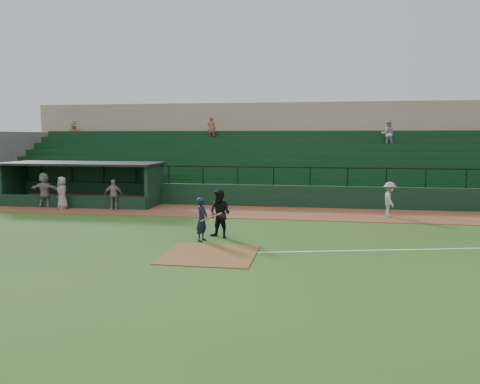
# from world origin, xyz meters

# --- Properties ---
(ground) EXTENTS (90.00, 90.00, 0.00)m
(ground) POSITION_xyz_m (0.00, 0.00, 0.00)
(ground) COLOR #2B511A
(ground) RESTS_ON ground
(warning_track) EXTENTS (40.00, 4.00, 0.03)m
(warning_track) POSITION_xyz_m (0.00, 8.00, 0.01)
(warning_track) COLOR brown
(warning_track) RESTS_ON ground
(home_plate_dirt) EXTENTS (3.00, 3.00, 0.03)m
(home_plate_dirt) POSITION_xyz_m (0.00, -1.00, 0.01)
(home_plate_dirt) COLOR brown
(home_plate_dirt) RESTS_ON ground
(foul_line) EXTENTS (17.49, 4.44, 0.01)m
(foul_line) POSITION_xyz_m (8.00, 1.20, 0.01)
(foul_line) COLOR white
(foul_line) RESTS_ON ground
(stadium_structure) EXTENTS (38.00, 13.08, 6.40)m
(stadium_structure) POSITION_xyz_m (-0.00, 16.46, 2.30)
(stadium_structure) COLOR black
(stadium_structure) RESTS_ON ground
(dugout) EXTENTS (8.90, 3.20, 2.42)m
(dugout) POSITION_xyz_m (-9.75, 9.56, 1.33)
(dugout) COLOR black
(dugout) RESTS_ON ground
(batter_at_plate) EXTENTS (1.04, 0.70, 1.64)m
(batter_at_plate) POSITION_xyz_m (-0.76, 1.01, 0.82)
(batter_at_plate) COLOR black
(batter_at_plate) RESTS_ON ground
(umpire) EXTENTS (1.11, 1.00, 1.87)m
(umpire) POSITION_xyz_m (-0.23, 1.72, 0.93)
(umpire) COLOR black
(umpire) RESTS_ON ground
(runner) EXTENTS (0.71, 1.14, 1.69)m
(runner) POSITION_xyz_m (6.85, 7.61, 0.88)
(runner) COLOR #9E9A94
(runner) RESTS_ON warning_track
(dugout_player_a) EXTENTS (1.02, 0.69, 1.60)m
(dugout_player_a) POSITION_xyz_m (-7.23, 7.56, 0.83)
(dugout_player_a) COLOR gray
(dugout_player_a) RESTS_ON warning_track
(dugout_player_b) EXTENTS (0.99, 0.98, 1.73)m
(dugout_player_b) POSITION_xyz_m (-10.01, 7.34, 0.89)
(dugout_player_b) COLOR gray
(dugout_player_b) RESTS_ON warning_track
(dugout_player_c) EXTENTS (1.78, 0.59, 1.91)m
(dugout_player_c) POSITION_xyz_m (-11.25, 7.70, 0.99)
(dugout_player_c) COLOR gray
(dugout_player_c) RESTS_ON warning_track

